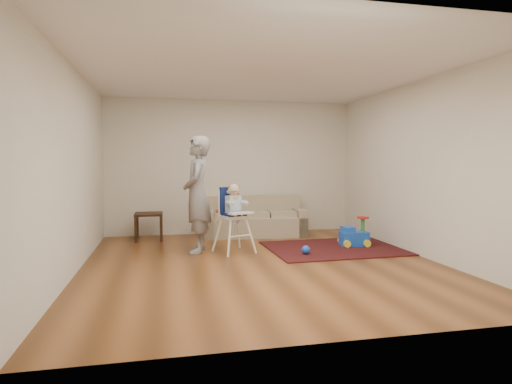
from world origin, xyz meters
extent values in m
plane|color=#552E12|center=(0.00, 0.00, 0.00)|extent=(5.50, 5.50, 0.00)
cube|color=beige|center=(0.00, 2.75, 1.35)|extent=(5.00, 0.04, 2.70)
cube|color=beige|center=(-2.50, 0.00, 1.35)|extent=(0.04, 5.50, 2.70)
cube|color=beige|center=(2.50, 0.00, 1.35)|extent=(0.04, 5.50, 2.70)
cube|color=white|center=(0.00, 0.00, 2.70)|extent=(5.00, 5.50, 0.04)
cube|color=red|center=(-0.16, 2.25, 0.50)|extent=(0.47, 0.32, 0.04)
cube|color=black|center=(1.44, 0.76, 0.01)|extent=(2.27, 1.73, 0.02)
sphere|color=blue|center=(0.79, 0.38, 0.08)|extent=(0.13, 0.13, 0.13)
cylinder|color=blue|center=(-0.33, 0.72, 0.99)|extent=(0.05, 0.12, 0.01)
imported|color=gray|center=(-0.84, 0.98, 0.93)|extent=(0.54, 0.74, 1.87)
camera|label=1|loc=(-1.36, -5.89, 1.45)|focal=30.00mm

